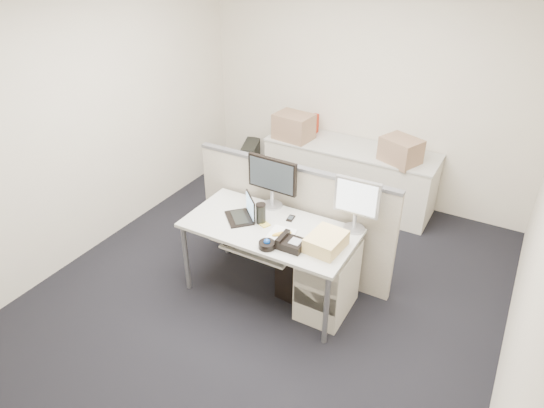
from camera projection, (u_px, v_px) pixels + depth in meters
The scene contains 27 objects.
floor at pixel (270, 292), 4.57m from camera, with size 4.00×4.50×0.01m, color black.
wall_back at pixel (366, 88), 5.56m from camera, with size 4.00×0.02×2.70m, color beige.
wall_front at pixel (24, 351), 2.19m from camera, with size 4.00×0.02×2.70m, color beige.
wall_left at pixel (92, 118), 4.72m from camera, with size 0.02×4.50×2.70m, color beige.
desk at pixel (270, 233), 4.23m from camera, with size 1.50×0.75×0.73m.
keyboard_tray at pixel (259, 248), 4.12m from camera, with size 0.62×0.32×0.02m, color #B2B1A6.
drawer_pedestal at pixel (328, 280), 4.21m from camera, with size 0.40×0.55×0.65m, color beige.
cubicle_partition at pixel (293, 220), 4.62m from camera, with size 2.00×0.06×1.10m, color #B8AD96.
back_counter at pixel (349, 176), 5.83m from camera, with size 2.00×0.60×0.72m, color beige.
monitor_main at pixel (272, 183), 4.38m from camera, with size 0.49×0.19×0.49m, color black.
monitor_small at pixel (356, 206), 4.04m from camera, with size 0.39×0.19×0.48m, color #B7B7BC.
laptop at pixel (239, 208), 4.25m from camera, with size 0.28×0.21×0.21m, color black.
trackball at pixel (267, 245), 3.92m from camera, with size 0.14×0.14×0.05m, color black.
desk_phone at pixel (291, 244), 3.92m from camera, with size 0.21×0.17×0.07m, color black.
paper_stack at pixel (281, 236), 4.07m from camera, with size 0.21×0.27×0.01m, color silver.
sticky_pad at pixel (265, 225), 4.21m from camera, with size 0.08×0.08×0.01m, color gold.
travel_mug at pixel (261, 214), 4.21m from camera, with size 0.08×0.08×0.18m, color black.
banana at pixel (282, 234), 4.07m from camera, with size 0.18×0.04×0.04m, color yellow.
cellphone at pixel (291, 218), 4.30m from camera, with size 0.05×0.10×0.01m, color black.
manila_folders at pixel (326, 242), 3.89m from camera, with size 0.26×0.33×0.12m, color #F5D783.
keyboard at pixel (253, 245), 4.10m from camera, with size 0.48×0.17×0.03m, color black.
pc_tower_desk at pixel (299, 267), 4.51m from camera, with size 0.20×0.50×0.47m, color black.
pc_tower_spare_dark at pixel (251, 158), 6.59m from camera, with size 0.18×0.46×0.43m, color black.
pc_tower_spare_silver at pixel (245, 174), 6.24m from camera, with size 0.16×0.40×0.37m, color #B7B7BC.
cardboard_box_left at pixel (294, 127), 5.77m from camera, with size 0.43×0.32×0.32m, color #926F53.
cardboard_box_right at pixel (401, 151), 5.23m from camera, with size 0.40×0.31×0.29m, color #926F53.
red_binder at pixel (312, 127), 5.88m from camera, with size 0.06×0.27×0.25m, color #9D1C07.
Camera 1 is at (1.74, -3.05, 3.04)m, focal length 32.00 mm.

